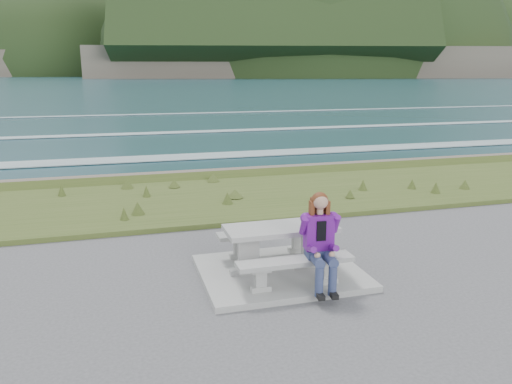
{
  "coord_description": "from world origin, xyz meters",
  "views": [
    {
      "loc": [
        -2.47,
        -7.27,
        3.31
      ],
      "look_at": [
        -0.08,
        1.2,
        1.14
      ],
      "focal_mm": 35.0,
      "sensor_mm": 36.0,
      "label": 1
    }
  ],
  "objects_px": {
    "picnic_table": "(281,236)",
    "seated_woman": "(321,255)",
    "bench_seaward": "(268,236)",
    "bench_landward": "(295,265)"
  },
  "relations": [
    {
      "from": "picnic_table",
      "to": "bench_seaward",
      "type": "distance_m",
      "value": 0.74
    },
    {
      "from": "seated_woman",
      "to": "picnic_table",
      "type": "bearing_deg",
      "value": 119.34
    },
    {
      "from": "bench_seaward",
      "to": "seated_woman",
      "type": "bearing_deg",
      "value": -77.01
    },
    {
      "from": "bench_landward",
      "to": "bench_seaward",
      "type": "height_order",
      "value": "same"
    },
    {
      "from": "bench_landward",
      "to": "bench_seaward",
      "type": "relative_size",
      "value": 1.0
    },
    {
      "from": "picnic_table",
      "to": "seated_woman",
      "type": "distance_m",
      "value": 0.91
    },
    {
      "from": "picnic_table",
      "to": "bench_seaward",
      "type": "bearing_deg",
      "value": 90.0
    },
    {
      "from": "picnic_table",
      "to": "bench_seaward",
      "type": "height_order",
      "value": "picnic_table"
    },
    {
      "from": "bench_landward",
      "to": "bench_seaward",
      "type": "bearing_deg",
      "value": 90.0
    },
    {
      "from": "bench_seaward",
      "to": "picnic_table",
      "type": "bearing_deg",
      "value": -90.0
    }
  ]
}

